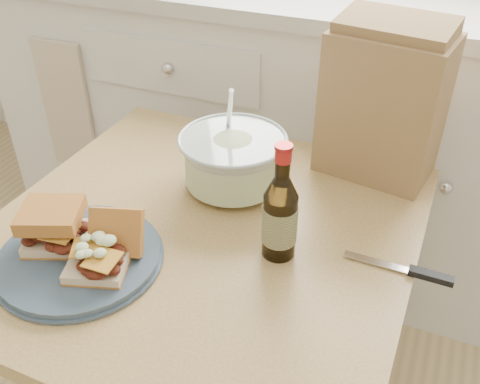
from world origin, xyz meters
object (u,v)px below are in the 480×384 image
at_px(plate, 80,257).
at_px(coleslaw_bowl, 233,162).
at_px(beer_bottle, 280,215).
at_px(paper_bag, 383,106).
at_px(dining_table, 204,265).

height_order(plate, coleslaw_bowl, coleslaw_bowl).
xyz_separation_m(beer_bottle, paper_bag, (0.11, 0.36, 0.07)).
distance_m(dining_table, coleslaw_bowl, 0.22).
distance_m(plate, paper_bag, 0.69).
distance_m(coleslaw_bowl, paper_bag, 0.34).
bearing_deg(plate, beer_bottle, 26.41).
height_order(dining_table, beer_bottle, beer_bottle).
distance_m(plate, coleslaw_bowl, 0.37).
relative_size(plate, beer_bottle, 1.27).
xyz_separation_m(plate, paper_bag, (0.43, 0.52, 0.15)).
bearing_deg(paper_bag, beer_bottle, -97.19).
bearing_deg(beer_bottle, plate, -154.40).
bearing_deg(plate, coleslaw_bowl, 64.14).
distance_m(coleslaw_bowl, beer_bottle, 0.24).
xyz_separation_m(dining_table, coleslaw_bowl, (0.00, 0.16, 0.16)).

